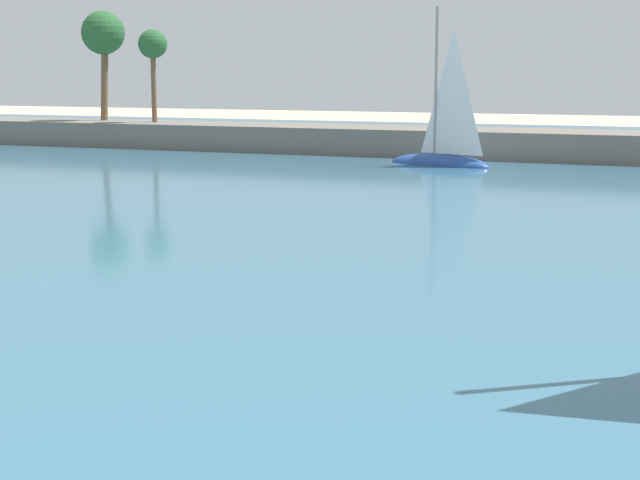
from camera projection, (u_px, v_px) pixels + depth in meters
The scene contains 2 objects.
sea at pixel (595, 172), 55.20m from camera, with size 220.00×94.59×0.06m, color #386B84.
sailboat_mid_bay at pixel (442, 150), 58.84m from camera, with size 7.04×4.04×9.78m.
Camera 1 is at (7.00, -0.01, 5.53)m, focal length 56.58 mm.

